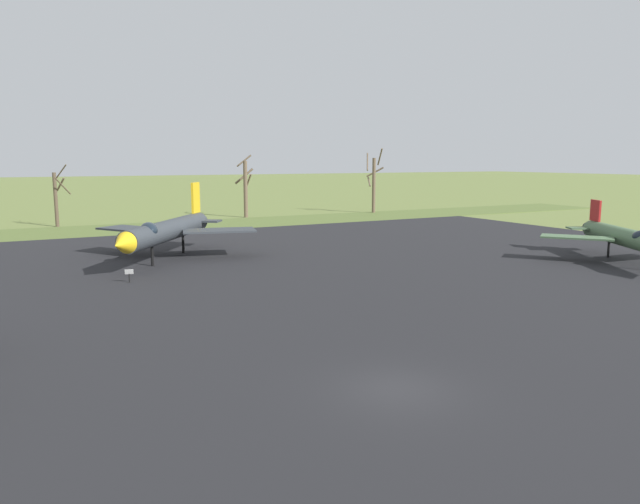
# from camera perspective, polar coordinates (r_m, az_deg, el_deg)

# --- Properties ---
(ground_plane) EXTENTS (600.00, 600.00, 0.00)m
(ground_plane) POSITION_cam_1_polar(r_m,az_deg,el_deg) (21.81, 7.37, -13.03)
(ground_plane) COLOR olive
(asphalt_apron) EXTENTS (92.82, 62.16, 0.05)m
(asphalt_apron) POSITION_cam_1_polar(r_m,az_deg,el_deg) (37.89, -9.21, -3.57)
(asphalt_apron) COLOR black
(asphalt_apron) RESTS_ON ground
(grass_verge_strip) EXTENTS (152.82, 12.00, 0.06)m
(grass_verge_strip) POSITION_cam_1_polar(r_m,az_deg,el_deg) (73.56, -18.65, 2.08)
(grass_verge_strip) COLOR #596B32
(grass_verge_strip) RESTS_ON ground
(jet_fighter_front_left) EXTENTS (13.19, 14.97, 6.06)m
(jet_fighter_front_left) POSITION_cam_1_polar(r_m,az_deg,el_deg) (49.60, -14.51, 2.05)
(jet_fighter_front_left) COLOR #33383D
(jet_fighter_front_left) RESTS_ON ground
(info_placard_front_left) EXTENTS (0.58, 0.30, 0.94)m
(info_placard_front_left) POSITION_cam_1_polar(r_m,az_deg,el_deg) (41.25, -17.86, -2.08)
(info_placard_front_left) COLOR black
(info_placard_front_left) RESTS_ON ground
(jet_fighter_rear_center) EXTENTS (11.28, 14.08, 4.65)m
(jet_fighter_rear_center) POSITION_cam_1_polar(r_m,az_deg,el_deg) (51.80, 27.57, 1.22)
(jet_fighter_rear_center) COLOR #4C6B47
(jet_fighter_rear_center) RESTS_ON ground
(bare_tree_center) EXTENTS (2.00, 3.27, 7.58)m
(bare_tree_center) POSITION_cam_1_polar(r_m,az_deg,el_deg) (79.22, -23.98, 4.87)
(bare_tree_center) COLOR brown
(bare_tree_center) RESTS_ON ground
(bare_tree_right_of_center) EXTENTS (2.69, 2.25, 8.85)m
(bare_tree_right_of_center) POSITION_cam_1_polar(r_m,az_deg,el_deg) (85.03, -7.18, 6.27)
(bare_tree_right_of_center) COLOR brown
(bare_tree_right_of_center) RESTS_ON ground
(bare_tree_far_right) EXTENTS (3.48, 3.22, 9.86)m
(bare_tree_far_right) POSITION_cam_1_polar(r_m,az_deg,el_deg) (91.90, 5.18, 6.76)
(bare_tree_far_right) COLOR brown
(bare_tree_far_right) RESTS_ON ground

